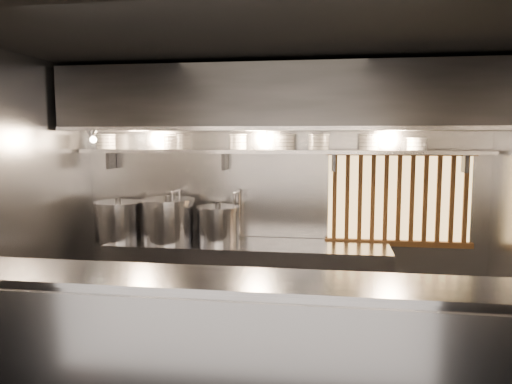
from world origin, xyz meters
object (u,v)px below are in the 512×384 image
(pendant_bulb, at_px, (267,144))
(stock_pot_mid, at_px, (168,220))
(stock_pot_left, at_px, (118,221))
(heat_lamp, at_px, (91,134))
(stock_pot_right, at_px, (218,224))

(pendant_bulb, bearing_deg, stock_pot_mid, -176.04)
(stock_pot_left, height_order, stock_pot_mid, stock_pot_mid)
(heat_lamp, height_order, pendant_bulb, heat_lamp)
(heat_lamp, height_order, stock_pot_mid, heat_lamp)
(stock_pot_right, bearing_deg, pendant_bulb, 2.21)
(stock_pot_mid, bearing_deg, heat_lamp, -159.10)
(stock_pot_mid, distance_m, stock_pot_right, 0.55)
(stock_pot_left, distance_m, stock_pot_right, 1.12)
(stock_pot_left, height_order, stock_pot_right, stock_pot_left)
(pendant_bulb, height_order, stock_pot_left, pendant_bulb)
(pendant_bulb, height_order, stock_pot_right, pendant_bulb)
(pendant_bulb, xyz_separation_m, stock_pot_right, (-0.53, -0.02, -0.87))
(stock_pot_mid, relative_size, stock_pot_right, 1.04)
(stock_pot_right, bearing_deg, heat_lamp, -165.43)
(pendant_bulb, distance_m, stock_pot_left, 1.86)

